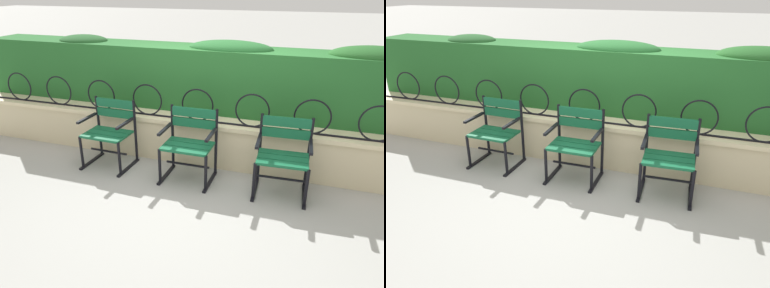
% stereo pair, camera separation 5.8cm
% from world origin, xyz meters
% --- Properties ---
extents(ground_plane, '(60.00, 60.00, 0.00)m').
position_xyz_m(ground_plane, '(0.00, 0.00, 0.00)').
color(ground_plane, '#9E9E99').
extents(stone_wall, '(7.29, 0.41, 0.59)m').
position_xyz_m(stone_wall, '(0.00, 0.81, 0.30)').
color(stone_wall, beige).
rests_on(stone_wall, ground).
extents(iron_arch_fence, '(6.76, 0.02, 0.42)m').
position_xyz_m(iron_arch_fence, '(-0.13, 0.73, 0.78)').
color(iron_arch_fence, black).
rests_on(iron_arch_fence, stone_wall).
extents(hedge_row, '(7.15, 0.61, 0.95)m').
position_xyz_m(hedge_row, '(0.03, 1.29, 1.04)').
color(hedge_row, '#236028').
rests_on(hedge_row, stone_wall).
extents(park_chair_left, '(0.61, 0.54, 0.85)m').
position_xyz_m(park_chair_left, '(-1.20, 0.36, 0.46)').
color(park_chair_left, '#145B38').
rests_on(park_chair_left, ground).
extents(park_chair_centre, '(0.61, 0.52, 0.85)m').
position_xyz_m(park_chair_centre, '(-0.11, 0.34, 0.46)').
color(park_chair_centre, '#145B38').
rests_on(park_chair_centre, ground).
extents(park_chair_right, '(0.61, 0.55, 0.86)m').
position_xyz_m(park_chair_right, '(0.98, 0.35, 0.46)').
color(park_chair_right, '#145B38').
rests_on(park_chair_right, ground).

